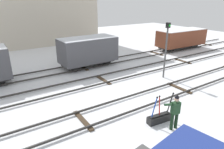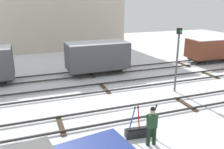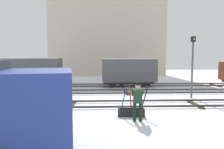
# 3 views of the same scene
# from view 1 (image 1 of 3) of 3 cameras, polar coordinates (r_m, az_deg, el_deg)

# --- Properties ---
(ground_plane) EXTENTS (60.00, 60.00, 0.00)m
(ground_plane) POSITION_cam_1_polar(r_m,az_deg,el_deg) (11.88, 7.48, -7.81)
(ground_plane) COLOR white
(track_main_line) EXTENTS (44.00, 1.94, 0.18)m
(track_main_line) POSITION_cam_1_polar(r_m,az_deg,el_deg) (11.83, 7.50, -7.36)
(track_main_line) COLOR #2D2B28
(track_main_line) RESTS_ON ground_plane
(track_siding_near) EXTENTS (44.00, 1.94, 0.18)m
(track_siding_near) POSITION_cam_1_polar(r_m,az_deg,el_deg) (14.80, -2.51, -1.25)
(track_siding_near) COLOR #2D2B28
(track_siding_near) RESTS_ON ground_plane
(track_siding_far) EXTENTS (44.00, 1.94, 0.18)m
(track_siding_far) POSITION_cam_1_polar(r_m,az_deg,el_deg) (17.72, -8.27, 2.30)
(track_siding_far) COLOR #2D2B28
(track_siding_far) RESTS_ON ground_plane
(switch_lever_frame) EXTENTS (1.42, 0.49, 1.45)m
(switch_lever_frame) POSITION_cam_1_polar(r_m,az_deg,el_deg) (10.22, 13.20, -11.74)
(switch_lever_frame) COLOR black
(switch_lever_frame) RESTS_ON ground_plane
(rail_worker) EXTENTS (0.58, 0.66, 1.70)m
(rail_worker) POSITION_cam_1_polar(r_m,az_deg,el_deg) (9.57, 17.37, -9.62)
(rail_worker) COLOR black
(rail_worker) RESTS_ON ground_plane
(signal_post) EXTENTS (0.24, 0.32, 4.08)m
(signal_post) POSITION_cam_1_polar(r_m,az_deg,el_deg) (15.16, 15.11, 7.98)
(signal_post) COLOR #4C4C4C
(signal_post) RESTS_ON ground_plane
(freight_car_mid_siding) EXTENTS (6.29, 2.35, 2.29)m
(freight_car_mid_siding) POSITION_cam_1_polar(r_m,az_deg,el_deg) (25.30, 19.05, 9.76)
(freight_car_mid_siding) COLOR #2D2B28
(freight_car_mid_siding) RESTS_ON ground_plane
(freight_car_far_end) EXTENTS (4.88, 2.42, 2.57)m
(freight_car_far_end) POSITION_cam_1_polar(r_m,az_deg,el_deg) (17.58, -6.79, 6.83)
(freight_car_far_end) COLOR #2D2B28
(freight_car_far_end) RESTS_ON ground_plane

